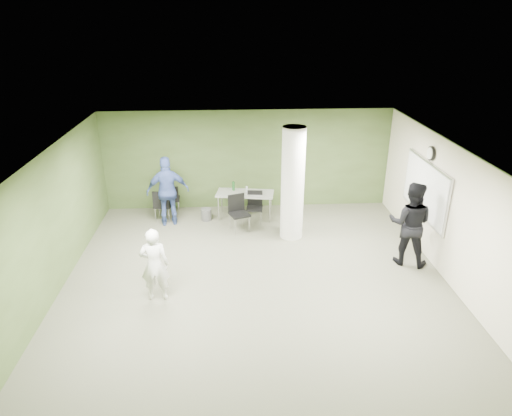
{
  "coord_description": "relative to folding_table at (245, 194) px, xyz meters",
  "views": [
    {
      "loc": [
        -0.49,
        -8.24,
        5.21
      ],
      "look_at": [
        0.06,
        1.0,
        1.22
      ],
      "focal_mm": 32.0,
      "sensor_mm": 36.0,
      "label": 1
    }
  ],
  "objects": [
    {
      "name": "ceiling",
      "position": [
        0.12,
        -3.2,
        2.12
      ],
      "size": [
        8.0,
        8.0,
        0.0
      ],
      "primitive_type": "plane",
      "rotation": [
        3.14,
        0.0,
        0.0
      ],
      "color": "white",
      "rests_on": "wall_back"
    },
    {
      "name": "whiteboard",
      "position": [
        4.04,
        -2.0,
        0.82
      ],
      "size": [
        0.05,
        2.3,
        1.3
      ],
      "color": "silver",
      "rests_on": "wall_right_cream"
    },
    {
      "name": "column",
      "position": [
        1.12,
        -1.2,
        0.72
      ],
      "size": [
        0.56,
        0.56,
        2.8
      ],
      "primitive_type": "cylinder",
      "color": "silver",
      "rests_on": "floor"
    },
    {
      "name": "man_blue",
      "position": [
        -2.01,
        -0.3,
        0.25
      ],
      "size": [
        1.15,
        0.63,
        1.86
      ],
      "primitive_type": "imported",
      "rotation": [
        0.0,
        0.0,
        3.31
      ],
      "color": "#384D8D",
      "rests_on": "floor"
    },
    {
      "name": "wall_back",
      "position": [
        0.12,
        0.8,
        0.72
      ],
      "size": [
        8.0,
        2.8,
        0.02
      ],
      "primitive_type": "cube",
      "rotation": [
        1.57,
        0.0,
        0.0
      ],
      "color": "#3E5126",
      "rests_on": "floor"
    },
    {
      "name": "wall_left",
      "position": [
        -3.88,
        -3.2,
        0.72
      ],
      "size": [
        0.02,
        8.0,
        2.8
      ],
      "primitive_type": "cube",
      "color": "#3E5126",
      "rests_on": "floor"
    },
    {
      "name": "wastebasket",
      "position": [
        -1.05,
        -0.11,
        -0.52
      ],
      "size": [
        0.28,
        0.28,
        0.32
      ],
      "primitive_type": "cylinder",
      "color": "#4C4C4C",
      "rests_on": "floor"
    },
    {
      "name": "chair_table_left",
      "position": [
        -0.2,
        -0.73,
        -0.13
      ],
      "size": [
        0.6,
        0.6,
        0.93
      ],
      "rotation": [
        0.0,
        0.0,
        0.36
      ],
      "color": "black",
      "rests_on": "floor"
    },
    {
      "name": "floor",
      "position": [
        0.12,
        -3.2,
        -0.68
      ],
      "size": [
        8.0,
        8.0,
        0.0
      ],
      "primitive_type": "plane",
      "color": "#4E4F3E",
      "rests_on": "ground"
    },
    {
      "name": "woman_white",
      "position": [
        -1.86,
        -3.76,
        0.08
      ],
      "size": [
        0.57,
        0.38,
        1.52
      ],
      "primitive_type": "imported",
      "rotation": [
        0.0,
        0.0,
        3.18
      ],
      "color": "silver",
      "rests_on": "floor"
    },
    {
      "name": "chair_back_right",
      "position": [
        -2.21,
        -0.12,
        -0.16
      ],
      "size": [
        0.5,
        0.5,
        0.89
      ],
      "rotation": [
        0.0,
        0.0,
        3.0
      ],
      "color": "black",
      "rests_on": "floor"
    },
    {
      "name": "wall_clock",
      "position": [
        4.04,
        -2.0,
        1.67
      ],
      "size": [
        0.06,
        0.32,
        0.32
      ],
      "color": "black",
      "rests_on": "wall_right_cream"
    },
    {
      "name": "chair_table_right",
      "position": [
        0.26,
        -0.27,
        -0.19
      ],
      "size": [
        0.46,
        0.46,
        0.84
      ],
      "rotation": [
        0.0,
        0.0,
        -0.11
      ],
      "color": "black",
      "rests_on": "floor"
    },
    {
      "name": "chair_back_left",
      "position": [
        -2.01,
        0.37,
        -0.19
      ],
      "size": [
        0.44,
        0.44,
        0.84
      ],
      "rotation": [
        0.0,
        0.0,
        3.2
      ],
      "color": "black",
      "rests_on": "floor"
    },
    {
      "name": "man_black",
      "position": [
        3.52,
        -2.66,
        0.28
      ],
      "size": [
        1.15,
        1.04,
        1.92
      ],
      "primitive_type": "imported",
      "rotation": [
        0.0,
        0.0,
        2.72
      ],
      "color": "black",
      "rests_on": "floor"
    },
    {
      "name": "wall_right_cream",
      "position": [
        4.12,
        -3.2,
        0.72
      ],
      "size": [
        0.02,
        8.0,
        2.8
      ],
      "primitive_type": "cube",
      "color": "beige",
      "rests_on": "floor"
    },
    {
      "name": "folding_table",
      "position": [
        0.0,
        0.0,
        0.0
      ],
      "size": [
        1.61,
        0.9,
        0.98
      ],
      "rotation": [
        0.0,
        0.0,
        -0.15
      ],
      "color": "gray",
      "rests_on": "floor"
    }
  ]
}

